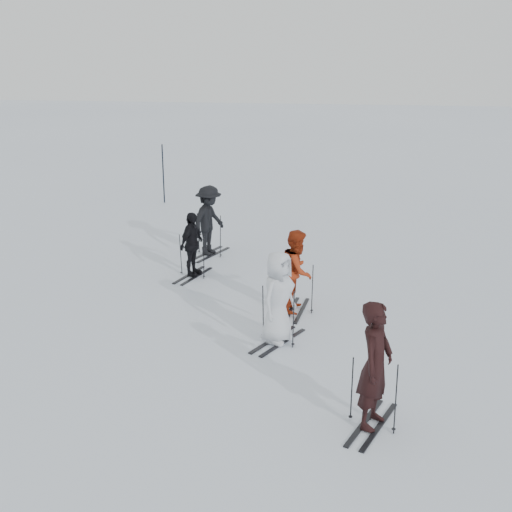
{
  "coord_description": "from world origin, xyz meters",
  "views": [
    {
      "loc": [
        2.41,
        -12.94,
        5.51
      ],
      "look_at": [
        0.0,
        1.0,
        1.0
      ],
      "focal_mm": 45.0,
      "sensor_mm": 36.0,
      "label": 1
    }
  ],
  "objects_px": {
    "skier_red": "(297,272)",
    "skier_uphill_left": "(192,245)",
    "skier_uphill_far": "(209,221)",
    "skier_near_dark": "(375,367)",
    "piste_marker": "(163,174)",
    "skier_grey": "(278,298)"
  },
  "relations": [
    {
      "from": "skier_uphill_left",
      "to": "skier_uphill_far",
      "type": "xyz_separation_m",
      "value": [
        -0.01,
        1.85,
        0.16
      ]
    },
    {
      "from": "skier_red",
      "to": "skier_uphill_far",
      "type": "height_order",
      "value": "skier_uphill_far"
    },
    {
      "from": "skier_uphill_far",
      "to": "skier_red",
      "type": "bearing_deg",
      "value": -122.28
    },
    {
      "from": "skier_uphill_left",
      "to": "skier_red",
      "type": "bearing_deg",
      "value": -106.95
    },
    {
      "from": "skier_red",
      "to": "skier_uphill_far",
      "type": "relative_size",
      "value": 0.93
    },
    {
      "from": "skier_red",
      "to": "skier_uphill_left",
      "type": "distance_m",
      "value": 3.44
    },
    {
      "from": "skier_near_dark",
      "to": "piste_marker",
      "type": "relative_size",
      "value": 0.91
    },
    {
      "from": "skier_near_dark",
      "to": "skier_uphill_left",
      "type": "distance_m",
      "value": 7.74
    },
    {
      "from": "skier_near_dark",
      "to": "skier_uphill_far",
      "type": "height_order",
      "value": "skier_near_dark"
    },
    {
      "from": "skier_near_dark",
      "to": "skier_red",
      "type": "bearing_deg",
      "value": 40.72
    },
    {
      "from": "skier_near_dark",
      "to": "skier_grey",
      "type": "relative_size",
      "value": 1.09
    },
    {
      "from": "skier_grey",
      "to": "skier_uphill_left",
      "type": "bearing_deg",
      "value": 63.47
    },
    {
      "from": "skier_grey",
      "to": "skier_uphill_far",
      "type": "distance_m",
      "value": 6.02
    },
    {
      "from": "skier_red",
      "to": "piste_marker",
      "type": "xyz_separation_m",
      "value": [
        -6.19,
        9.87,
        0.2
      ]
    },
    {
      "from": "piste_marker",
      "to": "skier_uphill_left",
      "type": "bearing_deg",
      "value": -67.62
    },
    {
      "from": "skier_grey",
      "to": "piste_marker",
      "type": "bearing_deg",
      "value": 53.44
    },
    {
      "from": "piste_marker",
      "to": "skier_uphill_far",
      "type": "bearing_deg",
      "value": -61.86
    },
    {
      "from": "skier_uphill_left",
      "to": "piste_marker",
      "type": "height_order",
      "value": "piste_marker"
    },
    {
      "from": "skier_grey",
      "to": "skier_uphill_left",
      "type": "xyz_separation_m",
      "value": [
        -2.71,
        3.52,
        -0.1
      ]
    },
    {
      "from": "skier_uphill_far",
      "to": "piste_marker",
      "type": "relative_size",
      "value": 0.88
    },
    {
      "from": "skier_near_dark",
      "to": "piste_marker",
      "type": "distance_m",
      "value": 16.28
    },
    {
      "from": "skier_near_dark",
      "to": "skier_uphill_left",
      "type": "height_order",
      "value": "skier_near_dark"
    }
  ]
}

